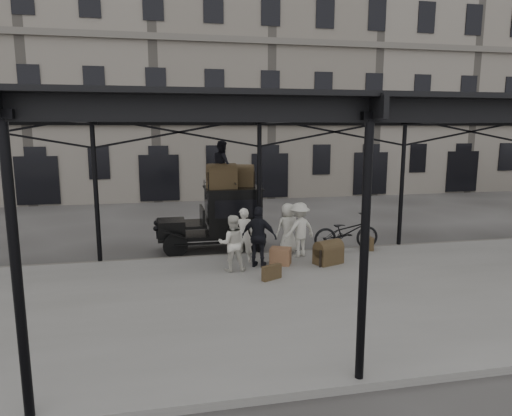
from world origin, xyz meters
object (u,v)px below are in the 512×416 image
Objects in this scene: steamer_trunk_roof_near at (222,178)px; steamer_trunk_platform at (328,254)px; porter_official at (259,237)px; taxi at (224,216)px; porter_left at (244,235)px; bicycle at (346,232)px.

steamer_trunk_platform is at bearing -47.05° from steamer_trunk_roof_near.
porter_official is 2.18× the size of steamer_trunk_platform.
steamer_trunk_roof_near is at bearing -108.07° from taxi.
porter_left is 2.61m from steamer_trunk_platform.
porter_official is 2.93m from steamer_trunk_roof_near.
steamer_trunk_roof_near is 1.16× the size of steamer_trunk_platform.
steamer_trunk_platform is (2.10, -0.12, -0.60)m from porter_official.
taxi is 2.19× the size of porter_left.
steamer_trunk_platform is (-1.17, -1.44, -0.29)m from bicycle.
porter_official is 3.54m from bicycle.
steamer_trunk_platform is at bearing 141.74° from bicycle.
steamer_trunk_roof_near is at bearing -43.81° from porter_official.
porter_left is at bearing 102.28° from bicycle.
taxi is at bearing 113.53° from steamer_trunk_platform.
taxi is 1.62× the size of bicycle.
porter_official is (0.35, -0.59, 0.06)m from porter_left.
steamer_trunk_roof_near reaches higher than steamer_trunk_platform.
porter_left is at bearing 142.45° from steamer_trunk_platform.
porter_left is at bearing -80.91° from taxi.
porter_official is 0.80× the size of bicycle.
porter_left is (0.33, -2.07, -0.22)m from taxi.
steamer_trunk_roof_near is at bearing 117.02° from steamer_trunk_platform.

